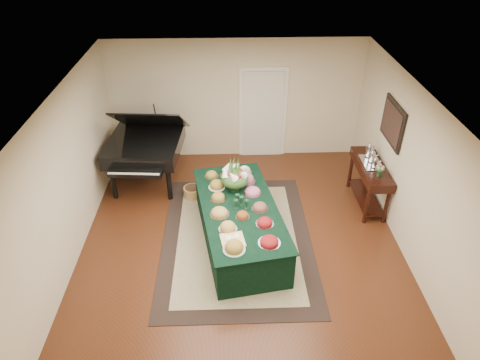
{
  "coord_description": "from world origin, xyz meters",
  "views": [
    {
      "loc": [
        -0.21,
        -5.75,
        5.09
      ],
      "look_at": [
        0.0,
        0.3,
        1.05
      ],
      "focal_mm": 32.0,
      "sensor_mm": 36.0,
      "label": 1
    }
  ],
  "objects_px": {
    "buffet_table": "(239,223)",
    "grand_piano": "(145,146)",
    "floral_centerpiece": "(235,175)",
    "mahogany_sideboard": "(370,173)"
  },
  "relations": [
    {
      "from": "buffet_table",
      "to": "grand_piano",
      "type": "height_order",
      "value": "grand_piano"
    },
    {
      "from": "floral_centerpiece",
      "to": "mahogany_sideboard",
      "type": "height_order",
      "value": "floral_centerpiece"
    },
    {
      "from": "buffet_table",
      "to": "floral_centerpiece",
      "type": "xyz_separation_m",
      "value": [
        -0.06,
        0.51,
        0.66
      ]
    },
    {
      "from": "buffet_table",
      "to": "floral_centerpiece",
      "type": "bearing_deg",
      "value": 96.59
    },
    {
      "from": "buffet_table",
      "to": "grand_piano",
      "type": "xyz_separation_m",
      "value": [
        -1.84,
        1.91,
        0.51
      ]
    },
    {
      "from": "grand_piano",
      "to": "mahogany_sideboard",
      "type": "relative_size",
      "value": 1.29
    },
    {
      "from": "grand_piano",
      "to": "floral_centerpiece",
      "type": "bearing_deg",
      "value": -38.24
    },
    {
      "from": "buffet_table",
      "to": "mahogany_sideboard",
      "type": "bearing_deg",
      "value": 21.74
    },
    {
      "from": "floral_centerpiece",
      "to": "mahogany_sideboard",
      "type": "distance_m",
      "value": 2.65
    },
    {
      "from": "buffet_table",
      "to": "grand_piano",
      "type": "bearing_deg",
      "value": 133.95
    }
  ]
}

